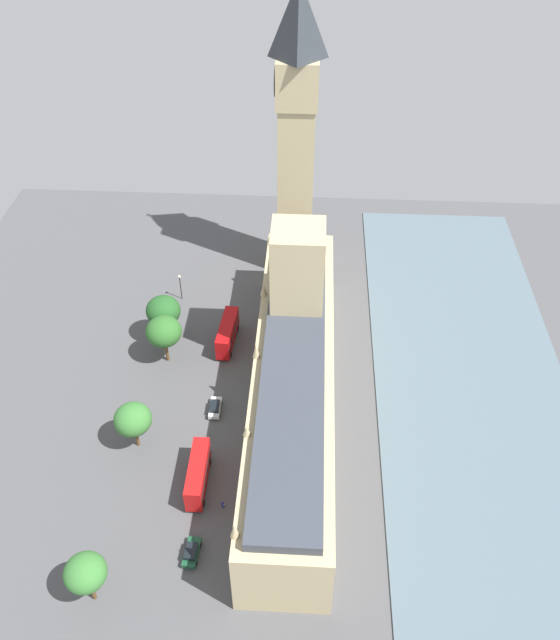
% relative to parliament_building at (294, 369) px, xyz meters
% --- Properties ---
extents(ground_plane, '(139.74, 139.74, 0.00)m').
position_rel_parliament_building_xyz_m(ground_plane, '(1.99, 1.91, -7.79)').
color(ground_plane, '#4C4C4F').
extents(river_thames, '(33.75, 125.77, 0.25)m').
position_rel_parliament_building_xyz_m(river_thames, '(-31.18, 1.91, -7.67)').
color(river_thames, slate).
rests_on(river_thames, ground).
extents(parliament_building, '(12.88, 69.74, 28.04)m').
position_rel_parliament_building_xyz_m(parliament_building, '(0.00, 0.00, 0.00)').
color(parliament_building, tan).
rests_on(parliament_building, ground).
extents(clock_tower, '(7.88, 7.88, 58.00)m').
position_rel_parliament_building_xyz_m(clock_tower, '(1.40, -39.68, 22.21)').
color(clock_tower, tan).
rests_on(clock_tower, ground).
extents(double_decker_bus_near_tower, '(3.30, 10.66, 4.75)m').
position_rel_parliament_building_xyz_m(double_decker_bus_near_tower, '(12.88, -13.78, -5.16)').
color(double_decker_bus_near_tower, '#B20C0F').
rests_on(double_decker_bus_near_tower, ground).
extents(car_white_kerbside, '(1.95, 4.49, 1.74)m').
position_rel_parliament_building_xyz_m(car_white_kerbside, '(13.09, 3.09, -6.90)').
color(car_white_kerbside, silver).
rests_on(car_white_kerbside, ground).
extents(double_decker_bus_far_end, '(2.70, 10.52, 4.75)m').
position_rel_parliament_building_xyz_m(double_decker_bus_far_end, '(13.66, 17.76, -5.16)').
color(double_decker_bus_far_end, red).
rests_on(double_decker_bus_far_end, ground).
extents(car_dark_green_by_river_gate, '(2.22, 4.57, 1.74)m').
position_rel_parliament_building_xyz_m(car_dark_green_by_river_gate, '(12.91, 29.52, -6.90)').
color(car_dark_green_by_river_gate, '#19472D').
rests_on(car_dark_green_by_river_gate, ground).
extents(pedestrian_trailing, '(0.65, 0.59, 1.54)m').
position_rel_parliament_building_xyz_m(pedestrian_trailing, '(9.54, 21.49, -7.10)').
color(pedestrian_trailing, navy).
rests_on(pedestrian_trailing, ground).
extents(plane_tree_midblock, '(6.35, 6.35, 9.90)m').
position_rel_parliament_building_xyz_m(plane_tree_midblock, '(24.48, -14.14, -0.63)').
color(plane_tree_midblock, brown).
rests_on(plane_tree_midblock, ground).
extents(plane_tree_leading, '(6.37, 6.37, 9.74)m').
position_rel_parliament_building_xyz_m(plane_tree_leading, '(23.37, -8.69, -0.79)').
color(plane_tree_leading, brown).
rests_on(plane_tree_leading, ground).
extents(plane_tree_corner, '(5.50, 5.50, 8.91)m').
position_rel_parliament_building_xyz_m(plane_tree_corner, '(24.83, 36.20, -1.26)').
color(plane_tree_corner, brown).
rests_on(plane_tree_corner, ground).
extents(plane_tree_opposite_hall, '(5.95, 5.95, 8.75)m').
position_rel_parliament_building_xyz_m(plane_tree_opposite_hall, '(24.58, 10.84, -1.60)').
color(plane_tree_opposite_hall, brown).
rests_on(plane_tree_opposite_hall, ground).
extents(street_lamp_under_trees, '(0.56, 0.56, 5.88)m').
position_rel_parliament_building_xyz_m(street_lamp_under_trees, '(23.81, -26.49, -3.65)').
color(street_lamp_under_trees, black).
rests_on(street_lamp_under_trees, ground).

